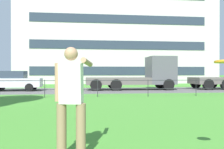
% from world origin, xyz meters
% --- Properties ---
extents(street_strip, '(80.00, 6.62, 0.01)m').
position_xyz_m(street_strip, '(0.00, 19.82, 0.00)').
color(street_strip, '#565454').
rests_on(street_strip, ground).
extents(park_fence, '(29.65, 0.04, 1.00)m').
position_xyz_m(park_fence, '(-0.00, 14.38, 0.66)').
color(park_fence, '#232328').
rests_on(park_fence, ground).
extents(person_thrower, '(0.63, 0.74, 1.79)m').
position_xyz_m(person_thrower, '(-1.00, 4.42, 0.97)').
color(person_thrower, '#846B4C').
rests_on(person_thrower, ground).
extents(frisbee, '(0.27, 0.27, 0.05)m').
position_xyz_m(frisbee, '(1.24, 3.76, 1.54)').
color(frisbee, orange).
extents(car_silver_left, '(4.02, 1.86, 1.54)m').
position_xyz_m(car_silver_left, '(-6.12, 20.00, 0.78)').
color(car_silver_left, '#B7BABF').
rests_on(car_silver_left, ground).
extents(flatbed_truck_far_right, '(7.31, 2.43, 2.75)m').
position_xyz_m(flatbed_truck_far_right, '(4.15, 20.27, 1.22)').
color(flatbed_truck_far_right, '#4C4C51').
rests_on(flatbed_truck_far_right, ground).
extents(apartment_building_background, '(27.21, 12.40, 20.32)m').
position_xyz_m(apartment_building_background, '(3.90, 37.40, 10.16)').
color(apartment_building_background, '#B7B2AD').
rests_on(apartment_building_background, ground).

